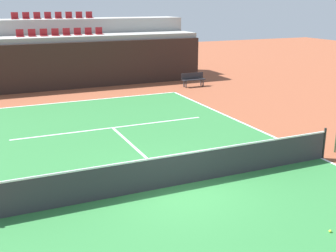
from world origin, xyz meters
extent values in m
plane|color=brown|center=(0.00, 0.00, 0.00)|extent=(80.00, 80.00, 0.00)
cube|color=#2D7238|center=(0.00, 0.00, 0.01)|extent=(11.00, 24.00, 0.01)
cube|color=white|center=(0.00, 11.95, 0.01)|extent=(11.00, 0.10, 0.00)
cube|color=white|center=(5.45, 0.00, 0.01)|extent=(0.10, 24.00, 0.00)
cube|color=white|center=(0.00, 6.40, 0.01)|extent=(8.26, 0.10, 0.00)
cube|color=white|center=(0.00, 3.20, 0.01)|extent=(0.10, 6.40, 0.00)
cube|color=black|center=(0.00, 15.46, 1.40)|extent=(17.56, 0.30, 2.79)
cube|color=#9E9E99|center=(0.00, 16.81, 1.55)|extent=(17.56, 2.40, 3.11)
cube|color=#9E9E99|center=(0.00, 19.21, 2.02)|extent=(17.56, 2.40, 4.04)
cube|color=maroon|center=(-2.42, 16.81, 3.13)|extent=(0.44, 0.44, 0.04)
cube|color=maroon|center=(-2.42, 17.01, 3.35)|extent=(0.44, 0.04, 0.40)
cube|color=maroon|center=(-1.73, 16.81, 3.13)|extent=(0.44, 0.44, 0.04)
cube|color=maroon|center=(-1.73, 17.01, 3.35)|extent=(0.44, 0.04, 0.40)
cube|color=maroon|center=(-1.04, 16.81, 3.13)|extent=(0.44, 0.44, 0.04)
cube|color=maroon|center=(-1.04, 17.01, 3.35)|extent=(0.44, 0.04, 0.40)
cube|color=maroon|center=(-0.35, 16.81, 3.13)|extent=(0.44, 0.44, 0.04)
cube|color=maroon|center=(-0.35, 17.01, 3.35)|extent=(0.44, 0.04, 0.40)
cube|color=maroon|center=(0.35, 16.81, 3.13)|extent=(0.44, 0.44, 0.04)
cube|color=maroon|center=(0.35, 17.01, 3.35)|extent=(0.44, 0.04, 0.40)
cube|color=maroon|center=(1.04, 16.81, 3.13)|extent=(0.44, 0.44, 0.04)
cube|color=maroon|center=(1.04, 17.01, 3.35)|extent=(0.44, 0.04, 0.40)
cube|color=maroon|center=(1.73, 16.81, 3.13)|extent=(0.44, 0.44, 0.04)
cube|color=maroon|center=(1.73, 17.01, 3.35)|extent=(0.44, 0.04, 0.40)
cube|color=maroon|center=(2.42, 16.81, 3.13)|extent=(0.44, 0.44, 0.04)
cube|color=maroon|center=(2.42, 17.01, 3.35)|extent=(0.44, 0.04, 0.40)
cube|color=maroon|center=(-2.42, 19.21, 4.06)|extent=(0.44, 0.44, 0.04)
cube|color=maroon|center=(-2.42, 19.41, 4.28)|extent=(0.44, 0.04, 0.40)
cube|color=maroon|center=(-1.73, 19.21, 4.06)|extent=(0.44, 0.44, 0.04)
cube|color=maroon|center=(-1.73, 19.41, 4.28)|extent=(0.44, 0.04, 0.40)
cube|color=maroon|center=(-1.04, 19.21, 4.06)|extent=(0.44, 0.44, 0.04)
cube|color=maroon|center=(-1.04, 19.41, 4.28)|extent=(0.44, 0.04, 0.40)
cube|color=maroon|center=(-0.35, 19.21, 4.06)|extent=(0.44, 0.44, 0.04)
cube|color=maroon|center=(-0.35, 19.41, 4.28)|extent=(0.44, 0.04, 0.40)
cube|color=maroon|center=(0.35, 19.21, 4.06)|extent=(0.44, 0.44, 0.04)
cube|color=maroon|center=(0.35, 19.41, 4.28)|extent=(0.44, 0.04, 0.40)
cube|color=maroon|center=(1.04, 19.21, 4.06)|extent=(0.44, 0.44, 0.04)
cube|color=maroon|center=(1.04, 19.41, 4.28)|extent=(0.44, 0.04, 0.40)
cube|color=maroon|center=(1.73, 19.21, 4.06)|extent=(0.44, 0.44, 0.04)
cube|color=maroon|center=(1.73, 19.41, 4.28)|extent=(0.44, 0.04, 0.40)
cube|color=maroon|center=(2.42, 19.21, 4.06)|extent=(0.44, 0.44, 0.04)
cube|color=maroon|center=(2.42, 19.41, 4.28)|extent=(0.44, 0.04, 0.40)
cylinder|color=black|center=(5.50, 0.00, 0.55)|extent=(0.08, 0.08, 1.07)
cube|color=#333338|center=(0.00, 0.00, 0.47)|extent=(10.90, 0.02, 0.92)
cube|color=white|center=(0.00, 0.00, 0.96)|extent=(10.90, 0.04, 0.05)
cube|color=#232328|center=(7.28, 13.04, 0.45)|extent=(1.50, 0.40, 0.05)
cube|color=#232328|center=(7.28, 13.22, 0.67)|extent=(1.50, 0.04, 0.36)
cube|color=#2D2D33|center=(6.68, 12.90, 0.21)|extent=(0.06, 0.06, 0.42)
cube|color=#2D2D33|center=(7.88, 12.90, 0.21)|extent=(0.06, 0.06, 0.42)
cube|color=#2D2D33|center=(6.68, 13.18, 0.21)|extent=(0.06, 0.06, 0.42)
cube|color=#2D2D33|center=(7.88, 13.18, 0.21)|extent=(0.06, 0.06, 0.42)
sphere|color=#CCE033|center=(2.14, -3.81, 0.04)|extent=(0.07, 0.07, 0.07)
camera|label=1|loc=(-4.85, -10.25, 5.16)|focal=45.34mm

